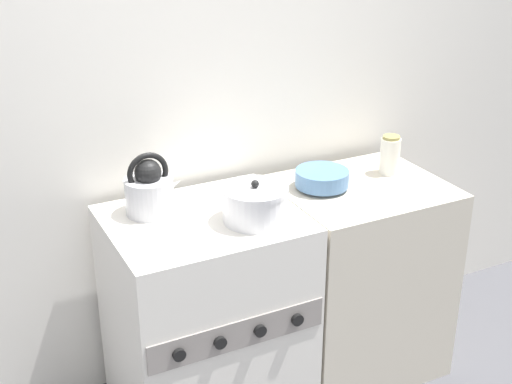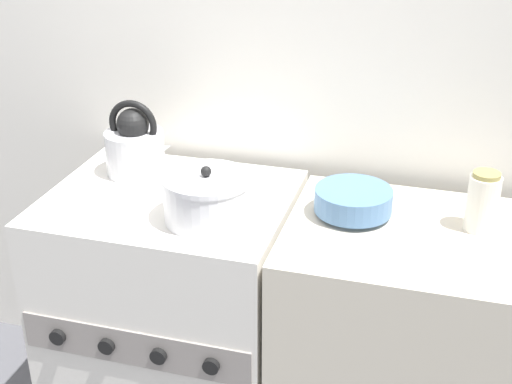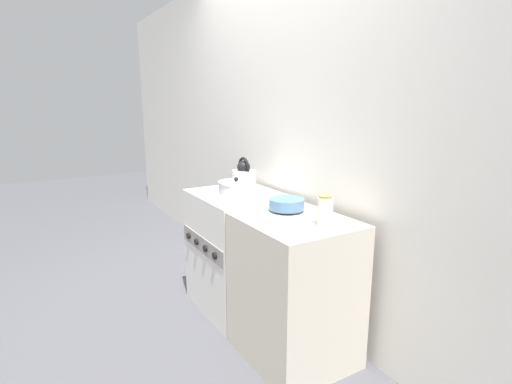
% 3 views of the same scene
% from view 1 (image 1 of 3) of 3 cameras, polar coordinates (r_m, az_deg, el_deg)
% --- Properties ---
extents(wall_back, '(7.00, 0.06, 2.50)m').
position_cam_1_polar(wall_back, '(2.67, -7.47, 9.03)').
color(wall_back, silver).
rests_on(wall_back, ground_plane).
extents(stove, '(0.68, 0.58, 0.83)m').
position_cam_1_polar(stove, '(2.71, -3.95, -9.98)').
color(stove, silver).
rests_on(stove, ground_plane).
extents(counter, '(0.64, 0.54, 0.83)m').
position_cam_1_polar(counter, '(2.99, 8.07, -6.79)').
color(counter, beige).
rests_on(counter, ground_plane).
extents(kettle, '(0.21, 0.17, 0.23)m').
position_cam_1_polar(kettle, '(2.53, -8.52, 0.16)').
color(kettle, silver).
rests_on(kettle, stove).
extents(cooking_pot, '(0.23, 0.23, 0.15)m').
position_cam_1_polar(cooking_pot, '(2.45, -0.08, -0.97)').
color(cooking_pot, silver).
rests_on(cooking_pot, stove).
extents(enamel_bowl, '(0.21, 0.21, 0.08)m').
position_cam_1_polar(enamel_bowl, '(2.74, 5.30, 1.10)').
color(enamel_bowl, '#4C729E').
rests_on(enamel_bowl, counter).
extents(storage_jar, '(0.08, 0.08, 0.16)m').
position_cam_1_polar(storage_jar, '(2.91, 10.67, 2.93)').
color(storage_jar, silver).
rests_on(storage_jar, counter).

